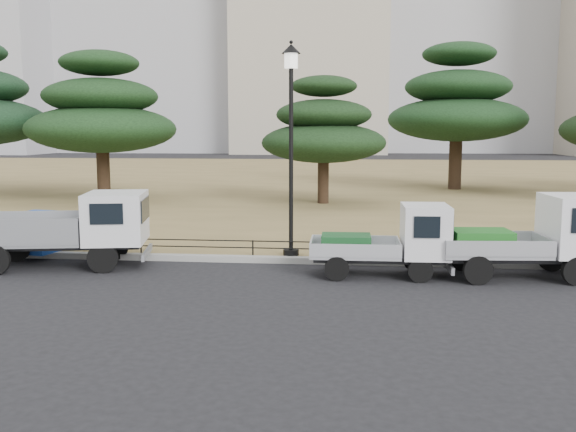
# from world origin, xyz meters

# --- Properties ---
(ground) EXTENTS (220.00, 220.00, 0.00)m
(ground) POSITION_xyz_m (0.00, 0.00, 0.00)
(ground) COLOR black
(lawn) EXTENTS (120.00, 56.00, 0.15)m
(lawn) POSITION_xyz_m (0.00, 30.60, 0.07)
(lawn) COLOR olive
(lawn) RESTS_ON ground
(curb) EXTENTS (120.00, 0.25, 0.16)m
(curb) POSITION_xyz_m (0.00, 2.60, 0.08)
(curb) COLOR gray
(curb) RESTS_ON ground
(truck_large) EXTENTS (4.49, 2.44, 1.86)m
(truck_large) POSITION_xyz_m (-5.40, 1.57, 1.03)
(truck_large) COLOR black
(truck_large) RESTS_ON ground
(truck_kei_front) EXTENTS (3.20, 1.43, 1.68)m
(truck_kei_front) POSITION_xyz_m (2.47, 1.39, 0.84)
(truck_kei_front) COLOR black
(truck_kei_front) RESTS_ON ground
(truck_kei_rear) EXTENTS (3.77, 1.86, 1.92)m
(truck_kei_rear) POSITION_xyz_m (5.72, 1.55, 0.96)
(truck_kei_rear) COLOR black
(truck_kei_rear) RESTS_ON ground
(street_lamp) EXTENTS (0.48, 0.48, 5.37)m
(street_lamp) POSITION_xyz_m (-0.02, 2.90, 3.78)
(street_lamp) COLOR black
(street_lamp) RESTS_ON lawn
(pipe_fence) EXTENTS (38.00, 0.04, 0.40)m
(pipe_fence) POSITION_xyz_m (0.00, 2.75, 0.44)
(pipe_fence) COLOR black
(pipe_fence) RESTS_ON lawn
(tarp_pile) EXTENTS (1.85, 1.51, 1.09)m
(tarp_pile) POSITION_xyz_m (-7.05, 2.79, 0.59)
(tarp_pile) COLOR #1744B3
(tarp_pile) RESTS_ON lawn
(pine_west_near) EXTENTS (6.87, 6.87, 6.87)m
(pine_west_near) POSITION_xyz_m (-10.14, 15.52, 4.11)
(pine_west_near) COLOR black
(pine_west_near) RESTS_ON lawn
(pine_center_left) EXTENTS (5.52, 5.52, 5.61)m
(pine_center_left) POSITION_xyz_m (0.21, 15.02, 3.39)
(pine_center_left) COLOR black
(pine_center_left) RESTS_ON lawn
(pine_center_right) EXTENTS (7.49, 7.49, 7.95)m
(pine_center_right) POSITION_xyz_m (7.10, 22.71, 4.75)
(pine_center_right) COLOR black
(pine_center_right) RESTS_ON lawn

